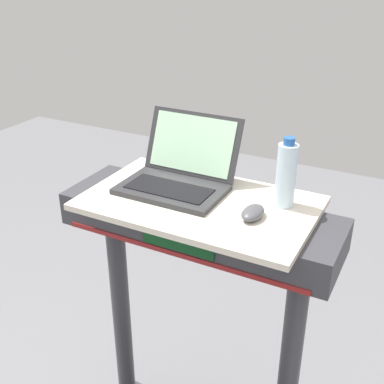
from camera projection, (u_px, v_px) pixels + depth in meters
The scene contains 4 objects.
desk_board at pixel (199, 203), 1.53m from camera, with size 0.72×0.44×0.02m, color beige.
laptop at pixel (179, 174), 1.60m from camera, with size 0.33×0.30×0.22m.
computer_mouse at pixel (253, 213), 1.42m from camera, with size 0.06×0.10×0.03m, color #4C4C51.
water_bottle at pixel (286, 175), 1.45m from camera, with size 0.06×0.06×0.22m.
Camera 1 is at (0.61, -0.52, 1.90)m, focal length 45.72 mm.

